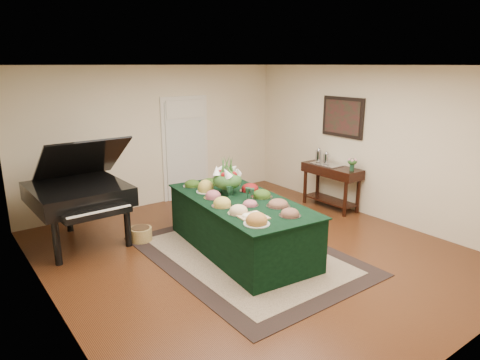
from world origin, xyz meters
TOP-DOWN VIEW (x-y plane):
  - ground at (0.00, 0.00)m, footprint 6.00×6.00m
  - area_rug at (-0.14, -0.05)m, footprint 2.40×3.35m
  - kitchen_doorway at (0.60, 2.97)m, footprint 1.05×0.07m
  - buffet_table at (-0.09, 0.16)m, footprint 1.47×2.69m
  - food_platters at (-0.13, 0.24)m, footprint 1.15×2.27m
  - cutting_board at (-0.43, -0.53)m, footprint 0.37×0.37m
  - green_goblets at (-0.07, 0.21)m, footprint 0.27×0.40m
  - floral_centerpiece at (-0.07, 0.53)m, footprint 0.46×0.46m
  - grand_piano at (-1.91, 1.85)m, footprint 1.47×1.65m
  - wicker_basket at (-1.15, 1.38)m, footprint 0.35×0.35m
  - mahogany_sideboard at (2.50, 0.70)m, footprint 0.45×1.21m
  - tea_service at (2.50, 0.93)m, footprint 0.34×0.58m
  - pink_bouquet at (2.50, 0.23)m, footprint 0.19×0.19m
  - wall_painting at (2.72, 0.70)m, footprint 0.05×0.95m

SIDE VIEW (x-z plane):
  - ground at x=0.00m, z-range 0.00..0.00m
  - area_rug at x=-0.14m, z-range 0.00..0.01m
  - wicker_basket at x=-1.15m, z-range 0.00..0.22m
  - buffet_table at x=-0.09m, z-range 0.00..0.80m
  - mahogany_sideboard at x=2.50m, z-range 0.23..1.06m
  - grand_piano at x=-1.91m, z-range -0.01..1.65m
  - cutting_board at x=-0.43m, z-range 0.79..0.88m
  - food_platters at x=-0.13m, z-range 0.77..0.92m
  - green_goblets at x=-0.07m, z-range 0.80..0.98m
  - tea_service at x=2.50m, z-range 0.80..1.10m
  - pink_bouquet at x=2.50m, z-range 0.87..1.12m
  - kitchen_doorway at x=0.60m, z-range -0.03..2.07m
  - floral_centerpiece at x=-0.07m, z-range 0.84..1.30m
  - wall_painting at x=2.72m, z-range 1.38..2.12m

